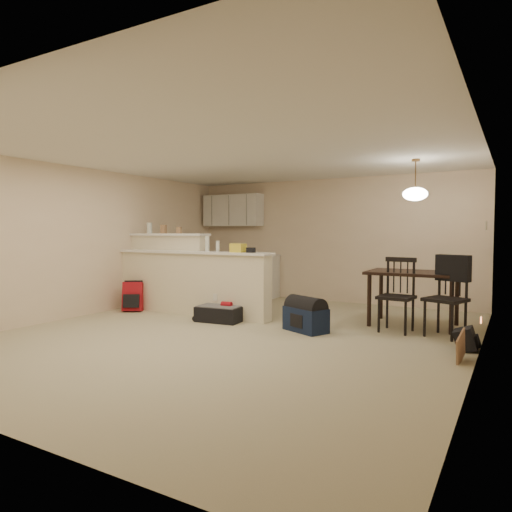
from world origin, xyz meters
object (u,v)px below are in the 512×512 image
Objects in this scene: dining_table at (414,278)px; suitcase at (220,314)px; red_backpack at (133,297)px; black_daypack at (466,339)px; navy_duffel at (306,319)px; pendant_lamp at (415,193)px; dining_chair_near at (396,295)px; dining_chair_far at (445,297)px.

suitcase is at bearing -157.47° from dining_table.
dining_table is at bearing -18.26° from red_backpack.
dining_table is 1.55m from black_daypack.
navy_duffel is (1.48, 0.00, 0.05)m from suitcase.
dining_table is 2.11× the size of navy_duffel.
red_backpack is 3.36m from navy_duffel.
pendant_lamp is at bearing -18.26° from red_backpack.
dining_chair_near is at bearing -24.64° from red_backpack.
navy_duffel reaches higher than black_daypack.
navy_duffel is at bearing 89.80° from black_daypack.
dining_chair_near is 1.67× the size of navy_duffel.
dining_table is 1.90× the size of suitcase.
suitcase is at bearing -155.56° from navy_duffel.
dining_chair_near is 1.21m from black_daypack.
dining_chair_far is at bearing 4.58° from dining_chair_near.
dining_chair_near is 1.50× the size of suitcase.
red_backpack is at bearing -165.84° from pendant_lamp.
navy_duffel reaches higher than suitcase.
dining_table is 2.59× the size of red_backpack.
suitcase is (-2.73, -1.16, -0.61)m from dining_table.
dining_table is at bearing 35.41° from black_daypack.
red_backpack reaches higher than suitcase.
dining_chair_near reaches higher than navy_duffel.
black_daypack is at bearing -27.66° from dining_chair_near.
black_daypack is (0.96, -0.61, -0.39)m from dining_chair_near.
navy_duffel is at bearing -137.61° from dining_table.
suitcase is at bearing -32.42° from red_backpack.
dining_chair_near is 2.05× the size of red_backpack.
pendant_lamp reaches higher than dining_table.
suitcase is at bearing 89.80° from black_daypack.
red_backpack is at bearing 89.80° from black_daypack.
suitcase is at bearing -149.07° from dining_chair_far.
dining_table is at bearing 17.41° from suitcase.
pendant_lamp is 0.89× the size of suitcase.
dining_chair_far is 5.17m from red_backpack.
dining_chair_far is at bearing -47.37° from dining_table.
dining_chair_far is 1.55× the size of suitcase.
pendant_lamp is 5.06m from red_backpack.
suitcase is (-2.60, -0.61, -0.41)m from dining_chair_near.
red_backpack is 5.44m from black_daypack.
navy_duffel is (3.36, 0.00, -0.08)m from red_backpack.
dining_chair_far is at bearing -46.79° from pendant_lamp.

